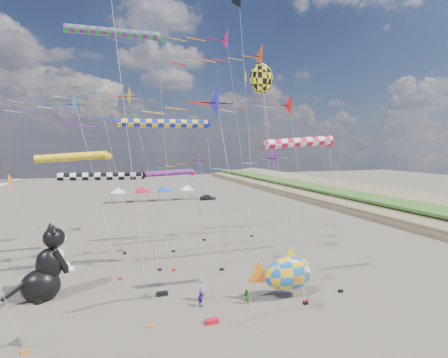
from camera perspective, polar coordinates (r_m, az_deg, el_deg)
ground at (r=22.43m, az=5.81°, el=-27.01°), size 260.00×260.00×0.00m
delta_kite_0 at (r=32.95m, az=-18.63°, el=12.41°), size 13.30×2.15×17.64m
delta_kite_1 at (r=34.39m, az=0.24°, el=27.01°), size 13.34×2.93×26.41m
delta_kite_2 at (r=16.93m, az=-3.26°, el=11.34°), size 8.42×1.83×15.04m
delta_kite_3 at (r=37.83m, az=-31.69°, el=-1.00°), size 9.06×1.82×9.64m
delta_kite_4 at (r=32.37m, az=-25.96°, el=10.54°), size 11.09×2.04×16.60m
delta_kite_5 at (r=31.36m, az=3.13°, el=18.73°), size 9.67×2.04×20.64m
delta_kite_8 at (r=46.14m, az=-0.91°, el=21.34°), size 16.73×3.04×26.51m
delta_kite_9 at (r=38.78m, az=-23.01°, el=12.70°), size 11.87×1.87×18.60m
delta_kite_10 at (r=42.49m, az=9.94°, el=11.62°), size 12.48×2.64×18.31m
delta_kite_11 at (r=24.42m, az=5.35°, el=2.67°), size 9.44×1.78×12.14m
delta_kite_12 at (r=37.10m, az=-5.17°, el=2.54°), size 9.69×1.90×11.50m
windsock_0 at (r=40.45m, az=-17.12°, el=21.77°), size 10.74×0.90×24.13m
windsock_1 at (r=39.81m, az=-22.92°, el=3.31°), size 8.73×0.86×11.37m
windsock_2 at (r=33.29m, az=-18.80°, el=0.33°), size 8.94×0.73×9.68m
windsock_3 at (r=43.11m, az=-8.61°, el=0.92°), size 7.65×0.72×9.15m
windsock_4 at (r=27.31m, az=12.81°, el=5.70°), size 7.08×0.73×12.69m
windsock_5 at (r=31.81m, az=-9.12°, el=8.84°), size 9.50×0.78×14.44m
angelfish_kite at (r=32.02m, az=5.83°, el=15.78°), size 3.74×3.02×19.30m
cat_inflatable at (r=31.43m, az=-27.27°, el=-11.94°), size 4.92×3.65×5.97m
fish_inflatable at (r=28.87m, az=10.40°, el=-14.93°), size 5.59×2.36×4.16m
person_adult at (r=28.52m, az=-3.63°, el=-17.64°), size 0.74×0.62×1.75m
child_green at (r=28.06m, az=3.74°, el=-18.69°), size 0.71×0.67×1.16m
child_blue at (r=27.72m, az=-3.86°, el=-19.04°), size 0.72×0.54×1.13m
kite_bag_0 at (r=30.07m, az=-10.07°, el=-17.96°), size 0.90×0.44×0.30m
kite_bag_1 at (r=25.62m, az=-1.96°, el=-22.21°), size 0.90×0.44×0.30m
kite_bag_2 at (r=37.34m, az=10.43°, el=-13.27°), size 0.90×0.44×0.30m
tent_row at (r=78.32m, az=-11.41°, el=-1.30°), size 19.20×4.20×3.80m
parked_car at (r=79.00m, az=-2.65°, el=-2.99°), size 3.74×1.62×1.26m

